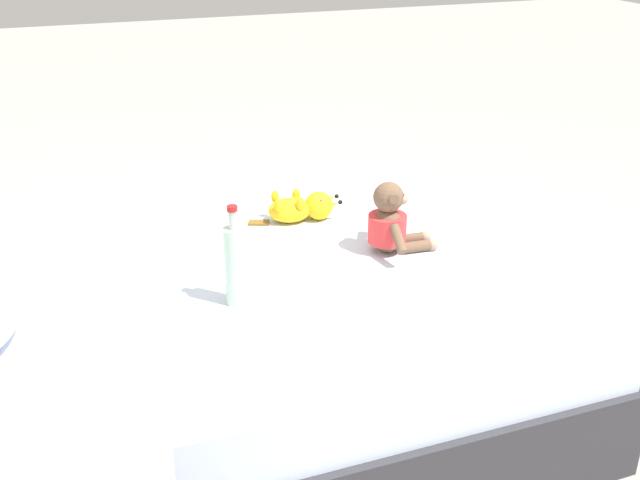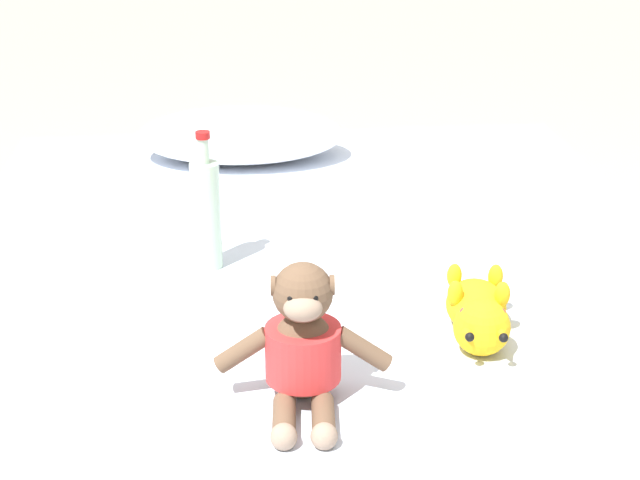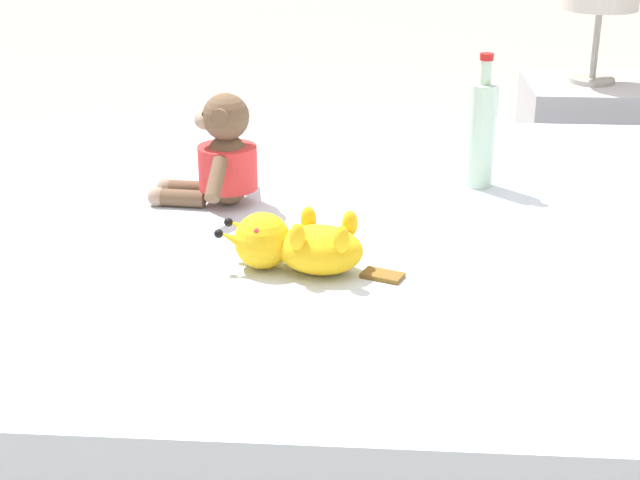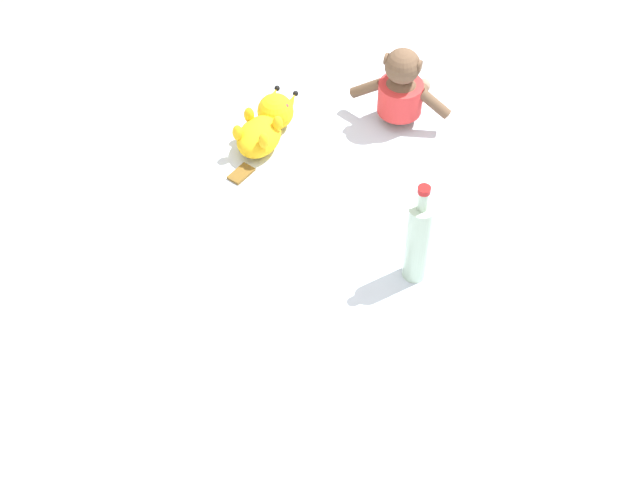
{
  "view_description": "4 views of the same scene",
  "coord_description": "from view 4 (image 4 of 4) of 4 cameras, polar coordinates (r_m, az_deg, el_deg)",
  "views": [
    {
      "loc": [
        -2.01,
        0.41,
        1.49
      ],
      "look_at": [
        -0.07,
        -0.31,
        0.52
      ],
      "focal_mm": 41.81,
      "sensor_mm": 36.0,
      "label": 1
    },
    {
      "loc": [
        -0.19,
        -1.96,
        1.32
      ],
      "look_at": [
        0.0,
        0.0,
        0.5
      ],
      "focal_mm": 57.47,
      "sensor_mm": 36.0,
      "label": 2
    },
    {
      "loc": [
        1.72,
        -0.21,
        1.11
      ],
      "look_at": [
        0.26,
        -0.32,
        0.51
      ],
      "focal_mm": 51.95,
      "sensor_mm": 36.0,
      "label": 3
    },
    {
      "loc": [
        -0.4,
        1.42,
        2.18
      ],
      "look_at": [
        0.0,
        0.0,
        0.5
      ],
      "focal_mm": 52.55,
      "sensor_mm": 36.0,
      "label": 4
    }
  ],
  "objects": [
    {
      "name": "ground_plane",
      "position": [
        2.63,
        0.0,
        -7.2
      ],
      "size": [
        16.0,
        16.0,
        0.0
      ],
      "primitive_type": "plane",
      "color": "#9E998E"
    },
    {
      "name": "glass_bottle",
      "position": [
        2.16,
        6.02,
        0.07
      ],
      "size": [
        0.06,
        0.06,
        0.29
      ],
      "color": "#B2D1B7",
      "rests_on": "bed"
    },
    {
      "name": "plush_monkey",
      "position": [
        2.57,
        4.99,
        9.08
      ],
      "size": [
        0.29,
        0.23,
        0.24
      ],
      "color": "brown",
      "rests_on": "bed"
    },
    {
      "name": "plush_yellow_creature",
      "position": [
        2.53,
        -3.31,
        6.99
      ],
      "size": [
        0.13,
        0.33,
        0.1
      ],
      "color": "yellow",
      "rests_on": "bed"
    },
    {
      "name": "bed",
      "position": [
        2.45,
        0.0,
        -4.3
      ],
      "size": [
        1.6,
        1.98,
        0.45
      ],
      "color": "#2D2D33",
      "rests_on": "ground_plane"
    }
  ]
}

